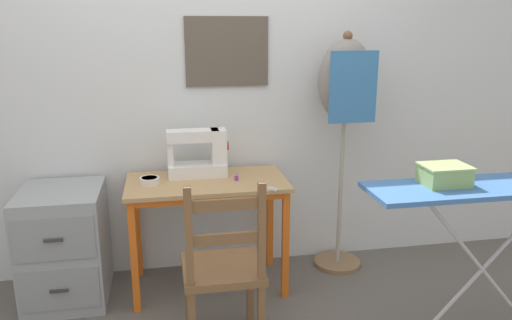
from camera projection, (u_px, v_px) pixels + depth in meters
ground_plane at (214, 306)px, 2.97m from camera, size 14.00×14.00×0.00m
wall_back at (200, 81)px, 3.19m from camera, size 10.00×0.07×2.55m
sewing_table at (207, 197)px, 3.04m from camera, size 0.97×0.52×0.71m
sewing_machine at (201, 154)px, 3.09m from camera, size 0.38×0.16×0.32m
fabric_bowl at (150, 181)px, 2.94m from camera, size 0.12×0.12×0.04m
scissors at (267, 186)px, 2.91m from camera, size 0.10×0.14×0.01m
thread_spool_near_machine at (236, 178)px, 3.01m from camera, size 0.03×0.03×0.04m
wooden_chair at (223, 270)px, 2.49m from camera, size 0.40×0.38×0.93m
filing_cabinet at (65, 245)px, 2.99m from camera, size 0.47×0.54×0.69m
dress_form at (345, 94)px, 3.17m from camera, size 0.36×0.32×1.59m
ironing_board at (492, 194)px, 2.41m from camera, size 1.25×0.33×0.89m
storage_box at (444, 175)px, 2.38m from camera, size 0.22×0.18×0.10m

